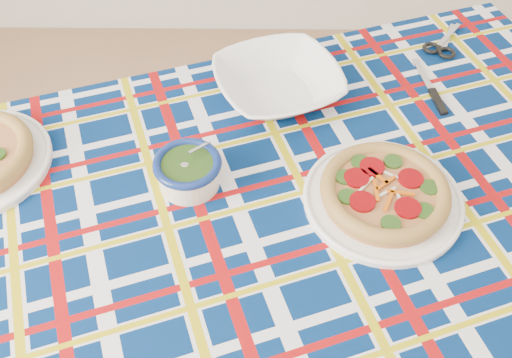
# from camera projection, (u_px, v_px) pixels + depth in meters

# --- Properties ---
(dining_table) EXTENTS (1.72, 1.38, 0.70)m
(dining_table) POSITION_uv_depth(u_px,v_px,m) (279.00, 241.00, 1.07)
(dining_table) COLOR brown
(dining_table) RESTS_ON floor
(tablecloth) EXTENTS (1.76, 1.41, 0.10)m
(tablecloth) POSITION_uv_depth(u_px,v_px,m) (279.00, 233.00, 1.05)
(tablecloth) COLOR #041F4F
(tablecloth) RESTS_ON dining_table
(main_focaccia_plate) EXTENTS (0.38, 0.38, 0.06)m
(main_focaccia_plate) POSITION_uv_depth(u_px,v_px,m) (385.00, 192.00, 1.02)
(main_focaccia_plate) COLOR #B2703F
(main_focaccia_plate) RESTS_ON tablecloth
(pesto_bowl) EXTENTS (0.16, 0.16, 0.07)m
(pesto_bowl) POSITION_uv_depth(u_px,v_px,m) (188.00, 170.00, 1.04)
(pesto_bowl) COLOR #19320D
(pesto_bowl) RESTS_ON tablecloth
(serving_bowl) EXTENTS (0.34, 0.34, 0.06)m
(serving_bowl) POSITION_uv_depth(u_px,v_px,m) (278.00, 84.00, 1.21)
(serving_bowl) COLOR white
(serving_bowl) RESTS_ON tablecloth
(table_knife) EXTENTS (0.05, 0.20, 0.01)m
(table_knife) POSITION_uv_depth(u_px,v_px,m) (424.00, 75.00, 1.27)
(table_knife) COLOR silver
(table_knife) RESTS_ON tablecloth
(kitchen_scissors) EXTENTS (0.16, 0.19, 0.01)m
(kitchen_scissors) POSITION_uv_depth(u_px,v_px,m) (449.00, 36.00, 1.36)
(kitchen_scissors) COLOR silver
(kitchen_scissors) RESTS_ON tablecloth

